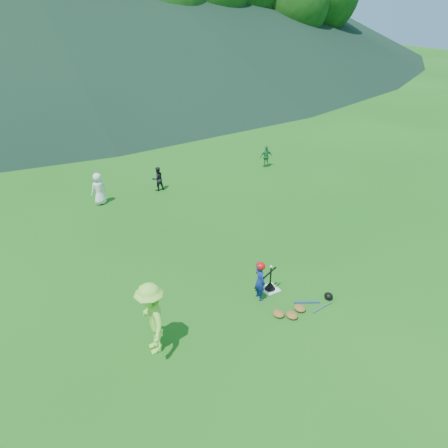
# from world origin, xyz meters

# --- Properties ---
(ground) EXTENTS (120.00, 120.00, 0.00)m
(ground) POSITION_xyz_m (0.00, 0.00, 0.00)
(ground) COLOR #145112
(ground) RESTS_ON ground
(home_plate) EXTENTS (0.45, 0.45, 0.02)m
(home_plate) POSITION_xyz_m (0.00, 0.00, 0.01)
(home_plate) COLOR silver
(home_plate) RESTS_ON ground
(baseball) EXTENTS (0.08, 0.08, 0.08)m
(baseball) POSITION_xyz_m (0.00, 0.00, 0.74)
(baseball) COLOR white
(baseball) RESTS_ON batting_tee
(batter_child) EXTENTS (0.29, 0.42, 1.09)m
(batter_child) POSITION_xyz_m (-0.47, -0.17, 0.54)
(batter_child) COLOR navy
(batter_child) RESTS_ON ground
(adult_coach) EXTENTS (0.82, 1.23, 1.77)m
(adult_coach) POSITION_xyz_m (-3.62, -0.55, 0.88)
(adult_coach) COLOR #8EE443
(adult_coach) RESTS_ON ground
(fielder_a) EXTENTS (0.69, 0.52, 1.25)m
(fielder_a) POSITION_xyz_m (-2.40, 7.88, 0.63)
(fielder_a) COLOR silver
(fielder_a) RESTS_ON ground
(fielder_b) EXTENTS (0.52, 0.42, 1.01)m
(fielder_b) POSITION_xyz_m (0.06, 8.02, 0.50)
(fielder_b) COLOR black
(fielder_b) RESTS_ON ground
(fielder_c) EXTENTS (0.63, 0.38, 1.00)m
(fielder_c) POSITION_xyz_m (5.54, 8.08, 0.50)
(fielder_c) COLOR #22713D
(fielder_c) RESTS_ON ground
(batting_tee) EXTENTS (0.30, 0.30, 0.68)m
(batting_tee) POSITION_xyz_m (0.00, 0.00, 0.13)
(batting_tee) COLOR black
(batting_tee) RESTS_ON home_plate
(batter_gear) EXTENTS (0.72, 0.28, 0.45)m
(batter_gear) POSITION_xyz_m (-0.45, -0.17, 0.98)
(batter_gear) COLOR #B60E0C
(batter_gear) RESTS_ON ground
(equipment_pile) EXTENTS (1.80, 0.61, 0.19)m
(equipment_pile) POSITION_xyz_m (0.14, -1.12, 0.07)
(equipment_pile) COLOR olive
(equipment_pile) RESTS_ON ground
(outfield_fence) EXTENTS (70.07, 0.08, 1.33)m
(outfield_fence) POSITION_xyz_m (0.00, 28.00, 0.70)
(outfield_fence) COLOR gray
(outfield_fence) RESTS_ON ground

